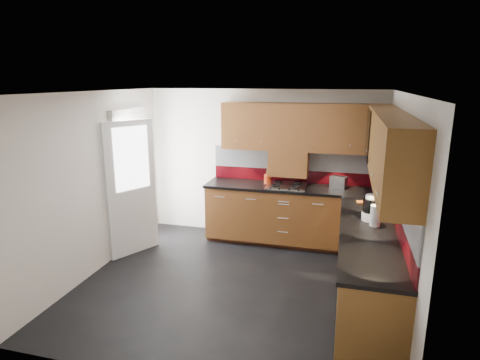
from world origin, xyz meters
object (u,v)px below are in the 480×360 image
(utensil_pot, at_px, (268,177))
(toaster, at_px, (339,182))
(food_processor, at_px, (370,209))
(gas_hob, at_px, (287,186))

(utensil_pot, relative_size, toaster, 1.47)
(food_processor, bearing_deg, utensil_pot, 136.75)
(gas_hob, distance_m, utensil_pot, 0.36)
(gas_hob, relative_size, toaster, 2.16)
(gas_hob, height_order, utensil_pot, utensil_pot)
(utensil_pot, relative_size, food_processor, 1.33)
(gas_hob, relative_size, utensil_pot, 1.46)
(utensil_pot, height_order, toaster, utensil_pot)
(gas_hob, distance_m, food_processor, 1.72)
(food_processor, bearing_deg, gas_hob, 132.56)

